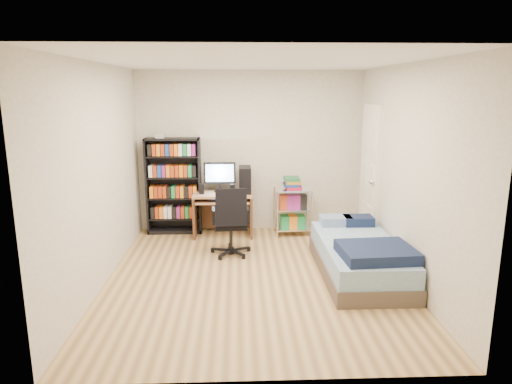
{
  "coord_description": "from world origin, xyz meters",
  "views": [
    {
      "loc": [
        -0.19,
        -5.12,
        2.2
      ],
      "look_at": [
        0.03,
        0.4,
        0.96
      ],
      "focal_mm": 32.0,
      "sensor_mm": 36.0,
      "label": 1
    }
  ],
  "objects_px": {
    "media_shelf": "(174,185)",
    "computer_desk": "(229,196)",
    "office_chair": "(231,233)",
    "bed": "(360,256)"
  },
  "relations": [
    {
      "from": "media_shelf",
      "to": "office_chair",
      "type": "xyz_separation_m",
      "value": [
        0.89,
        -1.06,
        -0.46
      ]
    },
    {
      "from": "bed",
      "to": "computer_desk",
      "type": "bearing_deg",
      "value": 134.23
    },
    {
      "from": "media_shelf",
      "to": "bed",
      "type": "distance_m",
      "value": 3.1
    },
    {
      "from": "office_chair",
      "to": "bed",
      "type": "relative_size",
      "value": 0.52
    },
    {
      "from": "office_chair",
      "to": "computer_desk",
      "type": "bearing_deg",
      "value": 89.11
    },
    {
      "from": "media_shelf",
      "to": "computer_desk",
      "type": "xyz_separation_m",
      "value": [
        0.85,
        -0.15,
        -0.16
      ]
    },
    {
      "from": "computer_desk",
      "to": "office_chair",
      "type": "xyz_separation_m",
      "value": [
        0.04,
        -0.91,
        -0.3
      ]
    },
    {
      "from": "media_shelf",
      "to": "computer_desk",
      "type": "height_order",
      "value": "media_shelf"
    },
    {
      "from": "computer_desk",
      "to": "office_chair",
      "type": "relative_size",
      "value": 1.18
    },
    {
      "from": "media_shelf",
      "to": "office_chair",
      "type": "height_order",
      "value": "media_shelf"
    }
  ]
}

